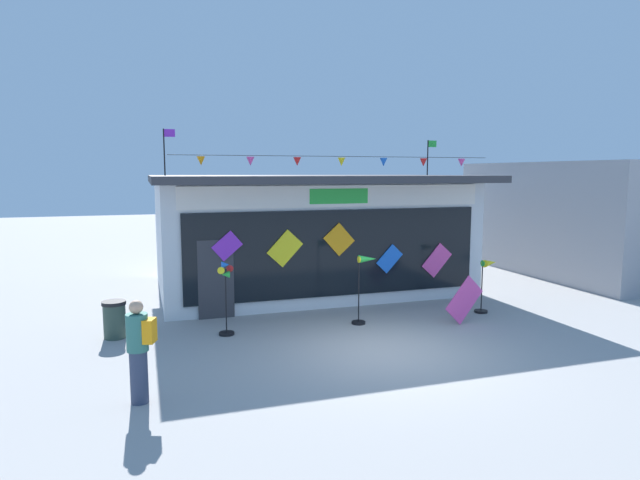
# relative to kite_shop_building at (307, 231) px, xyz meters

# --- Properties ---
(ground_plane) EXTENTS (80.00, 80.00, 0.00)m
(ground_plane) POSITION_rel_kite_shop_building_xyz_m (-0.30, -6.53, -1.81)
(ground_plane) COLOR #9E9B99
(kite_shop_building) EXTENTS (9.51, 6.81, 4.93)m
(kite_shop_building) POSITION_rel_kite_shop_building_xyz_m (0.00, 0.00, 0.00)
(kite_shop_building) COLOR silver
(kite_shop_building) RESTS_ON ground_plane
(wind_spinner_far_left) EXTENTS (0.38, 0.35, 1.70)m
(wind_spinner_far_left) POSITION_rel_kite_shop_building_xyz_m (-3.25, -4.43, -0.75)
(wind_spinner_far_left) COLOR black
(wind_spinner_far_left) RESTS_ON ground_plane
(wind_spinner_left) EXTENTS (0.63, 0.34, 1.69)m
(wind_spinner_left) POSITION_rel_kite_shop_building_xyz_m (0.09, -4.51, -0.67)
(wind_spinner_left) COLOR black
(wind_spinner_left) RESTS_ON ground_plane
(wind_spinner_center_left) EXTENTS (0.65, 0.35, 1.41)m
(wind_spinner_center_left) POSITION_rel_kite_shop_building_xyz_m (3.58, -4.52, -0.87)
(wind_spinner_center_left) COLOR black
(wind_spinner_center_left) RESTS_ON ground_plane
(person_near_camera) EXTENTS (0.48, 0.39, 1.68)m
(person_near_camera) POSITION_rel_kite_shop_building_xyz_m (-5.10, -7.64, -0.92)
(person_near_camera) COLOR #333D56
(person_near_camera) RESTS_ON ground_plane
(trash_bin) EXTENTS (0.52, 0.52, 0.84)m
(trash_bin) POSITION_rel_kite_shop_building_xyz_m (-5.65, -3.86, -1.39)
(trash_bin) COLOR #2D4238
(trash_bin) RESTS_ON ground_plane
(display_kite_on_ground) EXTENTS (1.16, 0.22, 1.16)m
(display_kite_on_ground) POSITION_rel_kite_shop_building_xyz_m (2.42, -5.26, -1.23)
(display_kite_on_ground) COLOR #EA4CA3
(display_kite_on_ground) RESTS_ON ground_plane
(neighbour_building) EXTENTS (5.79, 8.23, 4.04)m
(neighbour_building) POSITION_rel_kite_shop_building_xyz_m (10.91, -0.54, 0.20)
(neighbour_building) COLOR #99999E
(neighbour_building) RESTS_ON ground_plane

